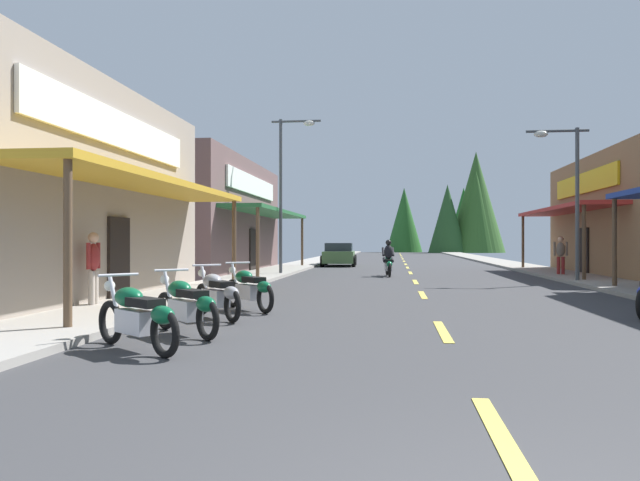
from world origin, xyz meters
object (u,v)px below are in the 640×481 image
at_px(streetlamp_left, 288,175).
at_px(parked_car_curbside, 339,255).
at_px(motorcycle_parked_left_0, 137,315).
at_px(motorcycle_parked_left_2, 217,293).
at_px(pedestrian_browsing, 561,254).
at_px(pedestrian_waiting, 93,265).
at_px(streetlamp_right, 567,180).
at_px(motorcycle_parked_left_3, 249,288).
at_px(rider_cruising_lead, 388,261).
at_px(motorcycle_parked_left_1, 186,305).

xyz_separation_m(streetlamp_left, parked_car_curbside, (1.29, 10.77, -3.71)).
bearing_deg(motorcycle_parked_left_0, streetlamp_left, -48.50).
bearing_deg(motorcycle_parked_left_2, pedestrian_browsing, -73.65).
bearing_deg(pedestrian_waiting, motorcycle_parked_left_0, 120.63).
distance_m(motorcycle_parked_left_2, pedestrian_browsing, 18.23).
distance_m(streetlamp_left, streetlamp_right, 11.30).
height_order(motorcycle_parked_left_2, pedestrian_waiting, pedestrian_waiting).
relative_size(motorcycle_parked_left_3, parked_car_curbside, 0.38).
bearing_deg(pedestrian_browsing, pedestrian_waiting, 144.95).
xyz_separation_m(streetlamp_left, pedestrian_waiting, (-1.95, -13.48, -3.41)).
height_order(streetlamp_right, pedestrian_waiting, streetlamp_right).
bearing_deg(rider_cruising_lead, motorcycle_parked_left_1, 165.01).
height_order(motorcycle_parked_left_1, pedestrian_browsing, pedestrian_browsing).
xyz_separation_m(streetlamp_right, parked_car_curbside, (-9.41, 14.34, -2.99)).
bearing_deg(motorcycle_parked_left_0, motorcycle_parked_left_3, -56.18).
xyz_separation_m(streetlamp_right, pedestrian_browsing, (0.84, 3.95, -2.68)).
bearing_deg(motorcycle_parked_left_1, streetlamp_right, -81.21).
xyz_separation_m(motorcycle_parked_left_2, pedestrian_waiting, (-3.12, 1.13, 0.50)).
height_order(streetlamp_right, parked_car_curbside, streetlamp_right).
bearing_deg(streetlamp_left, motorcycle_parked_left_3, -83.72).
bearing_deg(streetlamp_right, motorcycle_parked_left_0, -123.50).
relative_size(streetlamp_left, motorcycle_parked_left_2, 3.95).
bearing_deg(motorcycle_parked_left_0, pedestrian_waiting, -18.71).
distance_m(motorcycle_parked_left_0, pedestrian_waiting, 5.55).
xyz_separation_m(motorcycle_parked_left_0, parked_car_curbside, (0.21, 28.86, 0.20)).
bearing_deg(motorcycle_parked_left_2, streetlamp_right, -79.79).
bearing_deg(motorcycle_parked_left_0, pedestrian_browsing, -81.41).
distance_m(motorcycle_parked_left_0, parked_car_curbside, 28.87).
height_order(streetlamp_left, motorcycle_parked_left_0, streetlamp_left).
relative_size(motorcycle_parked_left_0, parked_car_curbside, 0.40).
relative_size(streetlamp_left, parked_car_curbside, 1.56).
height_order(motorcycle_parked_left_1, pedestrian_waiting, pedestrian_waiting).
bearing_deg(streetlamp_right, motorcycle_parked_left_3, -133.96).
xyz_separation_m(pedestrian_browsing, pedestrian_waiting, (-13.48, -13.86, -0.00)).
relative_size(motorcycle_parked_left_3, rider_cruising_lead, 0.78).
bearing_deg(pedestrian_waiting, streetlamp_right, -144.50).
height_order(motorcycle_parked_left_2, motorcycle_parked_left_3, same).
distance_m(motorcycle_parked_left_3, rider_cruising_lead, 13.53).
xyz_separation_m(motorcycle_parked_left_1, parked_car_curbside, (0.02, 27.43, 0.20)).
distance_m(streetlamp_left, motorcycle_parked_left_0, 18.55).
distance_m(streetlamp_right, motorcycle_parked_left_1, 16.44).
bearing_deg(motorcycle_parked_left_1, motorcycle_parked_left_0, 127.13).
height_order(streetlamp_left, parked_car_curbside, streetlamp_left).
relative_size(motorcycle_parked_left_0, motorcycle_parked_left_1, 1.09).
bearing_deg(motorcycle_parked_left_1, parked_car_curbside, -45.49).
height_order(motorcycle_parked_left_0, parked_car_curbside, parked_car_curbside).
height_order(motorcycle_parked_left_0, motorcycle_parked_left_3, same).
distance_m(motorcycle_parked_left_2, motorcycle_parked_left_3, 1.48).
distance_m(motorcycle_parked_left_3, parked_car_curbside, 23.93).
height_order(streetlamp_right, motorcycle_parked_left_1, streetlamp_right).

